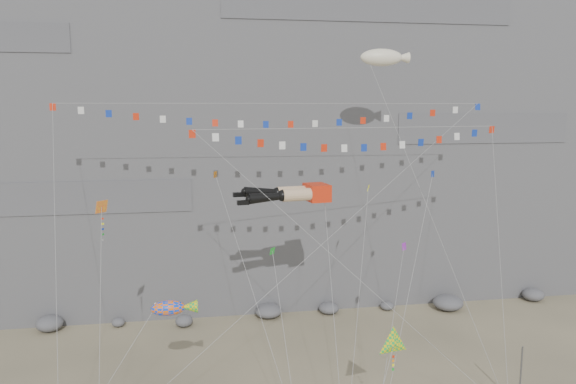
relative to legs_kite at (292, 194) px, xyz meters
name	(u,v)px	position (x,y,z in m)	size (l,w,h in m)	color
cliff	(250,64)	(-0.39, 25.93, 11.23)	(80.00, 28.00, 50.00)	slate
talus_boulders	(268,311)	(-0.39, 10.93, -13.17)	(60.00, 3.00, 1.20)	slate
anchor_pole_right	(521,377)	(14.20, -8.11, -11.61)	(0.12, 0.12, 4.32)	slate
legs_kite	(292,194)	(0.00, 0.00, 0.00)	(7.27, 16.30, 20.42)	red
flag_banner_upper	(278,104)	(-0.36, 4.55, 6.61)	(34.34, 15.78, 29.41)	red
flag_banner_lower	(355,128)	(4.49, -0.75, 4.83)	(23.36, 9.84, 22.03)	red
harlequin_kite	(102,208)	(-12.91, -4.39, 0.13)	(1.76, 6.26, 15.02)	red
fish_windsock	(168,308)	(-9.02, -5.11, -6.43)	(8.27, 6.77, 11.48)	#FF670D
delta_kite	(394,344)	(4.42, -10.06, -7.71)	(4.98, 5.46, 8.69)	yellow
blimp_windsock	(382,58)	(8.24, 4.65, 10.31)	(7.66, 12.96, 27.49)	#F4EAC9
small_kite_a	(217,180)	(-5.42, 2.30, 0.82)	(4.94, 14.84, 21.11)	orange
small_kite_b	(404,249)	(8.27, -1.42, -4.17)	(6.60, 11.65, 15.74)	purple
small_kite_c	(273,255)	(-1.94, -3.32, -3.67)	(1.10, 11.67, 15.06)	green
small_kite_d	(368,193)	(6.18, 1.07, -0.24)	(6.05, 14.29, 20.18)	#FFFB15
small_kite_e	(432,180)	(9.61, -2.91, 1.22)	(7.18, 8.98, 18.66)	#1232A2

